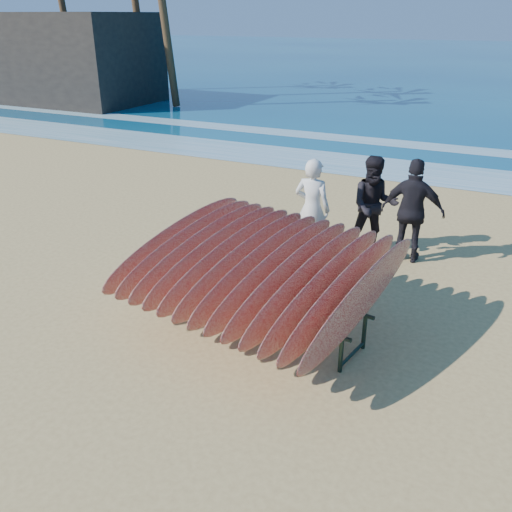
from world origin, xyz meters
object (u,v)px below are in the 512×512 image
(surfboard_rack, at_px, (260,267))
(building, at_px, (59,58))
(person_white, at_px, (312,209))
(person_dark_a, at_px, (374,205))
(person_dark_b, at_px, (413,211))

(surfboard_rack, distance_m, building, 24.54)
(surfboard_rack, height_order, person_white, person_white)
(surfboard_rack, relative_size, person_white, 2.01)
(surfboard_rack, bearing_deg, person_dark_a, 87.81)
(person_dark_b, relative_size, building, 0.20)
(surfboard_rack, distance_m, person_dark_b, 3.52)
(person_dark_a, relative_size, building, 0.19)
(surfboard_rack, bearing_deg, person_white, 104.79)
(person_white, distance_m, person_dark_a, 1.17)
(person_white, bearing_deg, person_dark_a, -141.19)
(surfboard_rack, height_order, person_dark_b, person_dark_b)
(person_dark_b, distance_m, building, 23.83)
(person_dark_b, bearing_deg, building, -33.52)
(person_dark_b, bearing_deg, person_dark_a, -10.42)
(person_dark_a, bearing_deg, building, 127.09)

